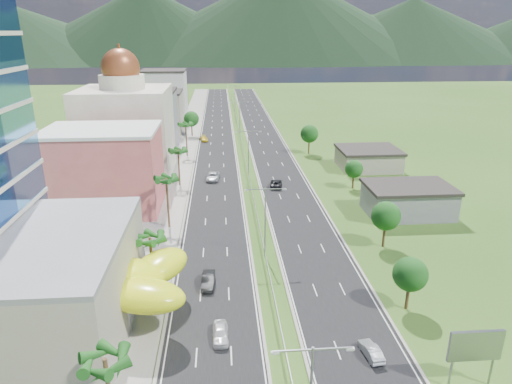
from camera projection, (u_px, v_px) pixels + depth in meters
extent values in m
plane|color=#2D5119|center=(272.00, 292.00, 59.59)|extent=(500.00, 500.00, 0.00)
cube|color=black|center=(217.00, 139.00, 143.61)|extent=(11.00, 260.00, 0.04)
cube|color=black|center=(264.00, 138.00, 144.70)|extent=(11.00, 260.00, 0.04)
cube|color=gray|center=(187.00, 139.00, 142.90)|extent=(7.00, 260.00, 0.12)
cube|color=gray|center=(244.00, 151.00, 127.04)|extent=(0.08, 216.00, 0.28)
cube|color=gray|center=(233.00, 100.00, 222.98)|extent=(0.10, 0.12, 0.70)
cube|color=gray|center=(293.00, 351.00, 32.39)|extent=(2.88, 0.12, 0.12)
cube|color=gray|center=(333.00, 349.00, 32.60)|extent=(2.88, 0.12, 0.12)
cube|color=silver|center=(275.00, 353.00, 32.33)|extent=(0.60, 0.25, 0.18)
cube|color=silver|center=(350.00, 349.00, 32.72)|extent=(0.60, 0.25, 0.18)
cylinder|color=gray|center=(265.00, 223.00, 67.15)|extent=(0.20, 0.20, 11.00)
cube|color=gray|center=(255.00, 189.00, 65.27)|extent=(2.88, 0.12, 0.12)
cube|color=gray|center=(275.00, 189.00, 65.48)|extent=(2.88, 0.12, 0.12)
cube|color=silver|center=(246.00, 190.00, 65.21)|extent=(0.60, 0.25, 0.18)
cube|color=silver|center=(284.00, 189.00, 65.61)|extent=(0.60, 0.25, 0.18)
cylinder|color=gray|center=(248.00, 154.00, 104.74)|extent=(0.20, 0.20, 11.00)
cube|color=gray|center=(242.00, 131.00, 102.86)|extent=(2.88, 0.12, 0.12)
cube|color=gray|center=(255.00, 131.00, 103.07)|extent=(2.88, 0.12, 0.12)
cube|color=silver|center=(236.00, 132.00, 102.80)|extent=(0.60, 0.25, 0.18)
cube|color=silver|center=(260.00, 132.00, 103.20)|extent=(0.60, 0.25, 0.18)
cylinder|color=gray|center=(240.00, 119.00, 147.02)|extent=(0.20, 0.20, 11.00)
cube|color=gray|center=(235.00, 102.00, 145.15)|extent=(2.88, 0.12, 0.12)
cube|color=gray|center=(244.00, 102.00, 145.36)|extent=(2.88, 0.12, 0.12)
cube|color=silver|center=(231.00, 102.00, 145.08)|extent=(0.60, 0.25, 0.18)
cube|color=silver|center=(248.00, 102.00, 145.48)|extent=(0.60, 0.25, 0.18)
cylinder|color=gray|center=(235.00, 99.00, 189.31)|extent=(0.20, 0.20, 11.00)
cube|color=gray|center=(231.00, 86.00, 187.43)|extent=(2.88, 0.12, 0.12)
cube|color=gray|center=(238.00, 86.00, 187.64)|extent=(2.88, 0.12, 0.12)
cube|color=silver|center=(228.00, 86.00, 187.37)|extent=(0.60, 0.25, 0.18)
cube|color=silver|center=(241.00, 86.00, 187.77)|extent=(0.60, 0.25, 0.18)
cylinder|color=gray|center=(78.00, 295.00, 55.29)|extent=(0.50, 0.50, 4.00)
cylinder|color=gray|center=(129.00, 317.00, 51.10)|extent=(0.50, 0.50, 4.00)
cylinder|color=gray|center=(85.00, 335.00, 47.99)|extent=(0.50, 0.50, 4.00)
cylinder|color=gray|center=(153.00, 292.00, 55.95)|extent=(0.50, 0.50, 4.00)
cube|color=#CC5458|center=(105.00, 171.00, 85.11)|extent=(20.00, 15.00, 15.00)
cube|color=beige|center=(127.00, 132.00, 105.88)|extent=(20.00, 20.00, 20.00)
cylinder|color=beige|center=(122.00, 82.00, 102.04)|extent=(10.00, 10.00, 3.00)
sphere|color=brown|center=(121.00, 68.00, 101.04)|extent=(8.40, 8.40, 8.40)
cube|color=gray|center=(148.00, 121.00, 130.12)|extent=(16.00, 15.00, 16.00)
cube|color=#A59988|center=(158.00, 113.00, 151.29)|extent=(16.00, 15.00, 13.00)
cube|color=silver|center=(165.00, 96.00, 172.07)|extent=(16.00, 15.00, 18.00)
cylinder|color=gray|center=(450.00, 373.00, 43.24)|extent=(0.24, 0.24, 3.20)
cylinder|color=gray|center=(491.00, 371.00, 43.53)|extent=(0.24, 0.24, 3.20)
cube|color=#D85919|center=(476.00, 346.00, 42.38)|extent=(5.20, 0.35, 3.20)
cube|color=gray|center=(408.00, 201.00, 84.30)|extent=(15.00, 10.00, 5.00)
cube|color=#A59988|center=(368.00, 159.00, 112.73)|extent=(14.00, 12.00, 4.40)
cylinder|color=#47301C|center=(152.00, 264.00, 59.08)|extent=(0.36, 0.36, 7.50)
cylinder|color=#47301C|center=(168.00, 203.00, 77.63)|extent=(0.36, 0.36, 9.00)
cylinder|color=#47301C|center=(179.00, 168.00, 99.41)|extent=(0.36, 0.36, 8.00)
cylinder|color=#47301C|center=(186.00, 140.00, 122.76)|extent=(0.36, 0.36, 8.80)
cylinder|color=#47301C|center=(192.00, 129.00, 146.91)|extent=(0.40, 0.40, 4.90)
sphere|color=#1B5219|center=(191.00, 119.00, 145.85)|extent=(4.90, 4.90, 4.90)
cylinder|color=#47301C|center=(408.00, 294.00, 55.36)|extent=(0.40, 0.40, 4.20)
sphere|color=#1B5219|center=(410.00, 274.00, 54.46)|extent=(4.20, 4.20, 4.20)
cylinder|color=#47301C|center=(384.00, 233.00, 71.50)|extent=(0.40, 0.40, 4.55)
sphere|color=#1B5219|center=(386.00, 216.00, 70.52)|extent=(4.55, 4.55, 4.55)
cylinder|color=#47301C|center=(353.00, 180.00, 98.14)|extent=(0.40, 0.40, 3.85)
sphere|color=#1B5219|center=(354.00, 169.00, 97.32)|extent=(3.85, 3.85, 3.85)
cylinder|color=#47301C|center=(309.00, 145.00, 125.87)|extent=(0.40, 0.40, 4.90)
sphere|color=#1B5219|center=(309.00, 134.00, 124.81)|extent=(4.90, 4.90, 4.90)
imported|color=silver|center=(220.00, 333.00, 50.29)|extent=(1.80, 4.33, 1.47)
imported|color=black|center=(208.00, 280.00, 60.82)|extent=(1.88, 4.83, 1.57)
imported|color=#B9BDC2|center=(213.00, 176.00, 103.99)|extent=(3.30, 6.08, 1.62)
imported|color=gold|center=(204.00, 139.00, 140.82)|extent=(2.76, 5.09, 1.40)
imported|color=#A5A9AD|center=(371.00, 351.00, 47.63)|extent=(1.94, 4.14, 1.31)
imported|color=black|center=(276.00, 183.00, 99.50)|extent=(3.24, 5.70, 1.50)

